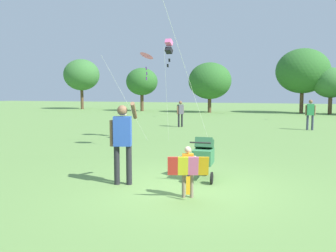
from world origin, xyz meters
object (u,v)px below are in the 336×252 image
object	(u,v)px
child_with_butterfly_kite	(188,167)
kite_orange_delta	(146,57)
person_kid_running	(310,112)
person_adult_flyer	(123,137)
person_couple_left	(180,112)
person_sitting_far	(125,124)
stroller	(204,154)
kite_green_novelty	(169,47)

from	to	relation	value
child_with_butterfly_kite	kite_orange_delta	bearing A→B (deg)	117.34
child_with_butterfly_kite	person_kid_running	xyz separation A→B (m)	(3.11, 14.18, 0.37)
person_adult_flyer	person_couple_left	bearing A→B (deg)	100.87
person_adult_flyer	person_sitting_far	bearing A→B (deg)	115.16
child_with_butterfly_kite	person_adult_flyer	world-z (taller)	person_adult_flyer
person_couple_left	person_kid_running	bearing A→B (deg)	4.21
person_sitting_far	person_kid_running	world-z (taller)	person_kid_running
child_with_butterfly_kite	stroller	distance (m)	1.59
person_couple_left	kite_green_novelty	bearing A→B (deg)	-78.06
person_adult_flyer	kite_orange_delta	bearing A→B (deg)	107.80
kite_orange_delta	person_sitting_far	size ratio (longest dim) A/B	3.28
kite_green_novelty	person_adult_flyer	bearing A→B (deg)	-80.07
stroller	person_kid_running	bearing A→B (deg)	75.98
kite_orange_delta	person_couple_left	size ratio (longest dim) A/B	2.45
kite_orange_delta	person_couple_left	xyz separation A→B (m)	(-0.22, 5.97, -2.70)
child_with_butterfly_kite	person_couple_left	bearing A→B (deg)	107.08
child_with_butterfly_kite	person_couple_left	distance (m)	14.28
kite_orange_delta	child_with_butterfly_kite	bearing A→B (deg)	-62.66
child_with_butterfly_kite	kite_green_novelty	world-z (taller)	kite_green_novelty
stroller	person_couple_left	world-z (taller)	person_couple_left
stroller	person_couple_left	distance (m)	12.76
stroller	person_kid_running	world-z (taller)	person_kid_running
kite_orange_delta	stroller	bearing A→B (deg)	-57.15
kite_orange_delta	person_sitting_far	distance (m)	3.13
person_sitting_far	person_kid_running	bearing A→B (deg)	38.56
kite_green_novelty	person_kid_running	world-z (taller)	kite_green_novelty
kite_green_novelty	person_couple_left	world-z (taller)	kite_green_novelty
person_adult_flyer	kite_orange_delta	size ratio (longest dim) A/B	0.49
kite_orange_delta	person_kid_running	bearing A→B (deg)	42.58
person_couple_left	person_adult_flyer	bearing A→B (deg)	-79.13
kite_green_novelty	person_sitting_far	xyz separation A→B (m)	(-2.13, 0.14, -3.29)
person_adult_flyer	kite_green_novelty	bearing A→B (deg)	99.93
child_with_butterfly_kite	stroller	size ratio (longest dim) A/B	0.95
kite_orange_delta	person_sitting_far	xyz separation A→B (m)	(-1.07, 0.01, -2.94)
child_with_butterfly_kite	person_adult_flyer	bearing A→B (deg)	162.18
person_sitting_far	person_kid_running	distance (m)	10.42
child_with_butterfly_kite	kite_green_novelty	distance (m)	8.76
person_sitting_far	person_couple_left	bearing A→B (deg)	81.94
kite_green_novelty	person_couple_left	size ratio (longest dim) A/B	2.76
kite_green_novelty	person_sitting_far	bearing A→B (deg)	176.30
person_adult_flyer	person_sitting_far	distance (m)	7.91
person_adult_flyer	kite_orange_delta	world-z (taller)	kite_orange_delta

